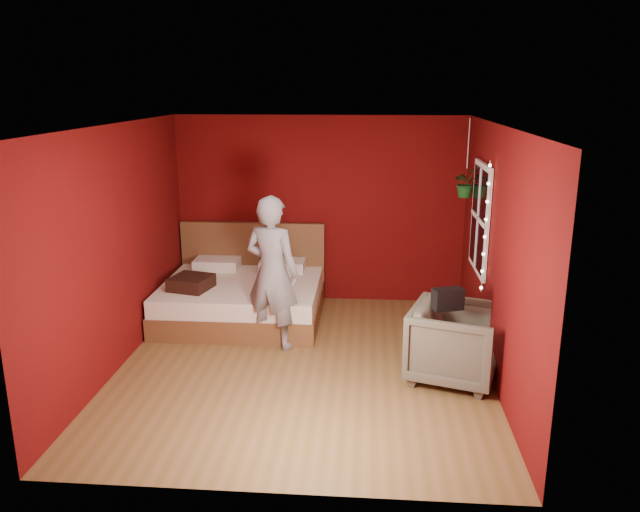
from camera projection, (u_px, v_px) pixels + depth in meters
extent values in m
plane|color=brown|center=(304.00, 365.00, 6.89)|extent=(4.50, 4.50, 0.00)
cube|color=#590A09|center=(320.00, 210.00, 8.71)|extent=(4.00, 0.02, 2.60)
cube|color=#590A09|center=(269.00, 334.00, 4.37)|extent=(4.00, 0.02, 2.60)
cube|color=#590A09|center=(117.00, 248.00, 6.70)|extent=(0.02, 4.50, 2.60)
cube|color=#590A09|center=(497.00, 255.00, 6.39)|extent=(0.02, 4.50, 2.60)
cube|color=silver|center=(302.00, 124.00, 6.19)|extent=(4.00, 4.50, 0.02)
cube|color=white|center=(480.00, 218.00, 7.20)|extent=(0.04, 0.97, 1.27)
cube|color=black|center=(479.00, 218.00, 7.21)|extent=(0.02, 0.85, 1.15)
cube|color=white|center=(478.00, 218.00, 7.21)|extent=(0.03, 0.05, 1.15)
cube|color=white|center=(478.00, 218.00, 7.21)|extent=(0.03, 0.85, 0.05)
cylinder|color=silver|center=(485.00, 228.00, 6.70)|extent=(0.01, 0.01, 1.45)
sphere|color=#FFF2CC|center=(481.00, 288.00, 6.88)|extent=(0.04, 0.04, 0.04)
sphere|color=#FFF2CC|center=(482.00, 271.00, 6.83)|extent=(0.04, 0.04, 0.04)
sphere|color=#FFF2CC|center=(484.00, 254.00, 6.78)|extent=(0.04, 0.04, 0.04)
sphere|color=#FFF2CC|center=(485.00, 237.00, 6.73)|extent=(0.04, 0.04, 0.04)
sphere|color=#FFF2CC|center=(486.00, 219.00, 6.68)|extent=(0.04, 0.04, 0.04)
sphere|color=#FFF2CC|center=(487.00, 202.00, 6.62)|extent=(0.04, 0.04, 0.04)
sphere|color=#FFF2CC|center=(489.00, 184.00, 6.57)|extent=(0.04, 0.04, 0.04)
sphere|color=#FFF2CC|center=(490.00, 165.00, 6.52)|extent=(0.04, 0.04, 0.04)
cube|color=brown|center=(242.00, 309.00, 8.20)|extent=(2.04, 1.73, 0.29)
cube|color=white|center=(242.00, 290.00, 8.14)|extent=(2.00, 1.70, 0.22)
cube|color=brown|center=(253.00, 261.00, 8.89)|extent=(2.04, 0.08, 1.12)
cube|color=silver|center=(217.00, 264.00, 8.68)|extent=(0.61, 0.39, 0.14)
cube|color=silver|center=(282.00, 265.00, 8.61)|extent=(0.61, 0.39, 0.14)
imported|color=gray|center=(272.00, 273.00, 7.16)|extent=(0.77, 0.63, 1.81)
imported|color=#5A5947|center=(455.00, 343.00, 6.46)|extent=(1.11, 1.09, 0.81)
cube|color=black|center=(448.00, 299.00, 6.25)|extent=(0.34, 0.24, 0.22)
cube|color=black|center=(191.00, 283.00, 7.82)|extent=(0.56, 0.56, 0.16)
cylinder|color=silver|center=(468.00, 144.00, 7.60)|extent=(0.01, 0.01, 0.60)
imported|color=#195820|center=(466.00, 183.00, 7.73)|extent=(0.39, 0.36, 0.36)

